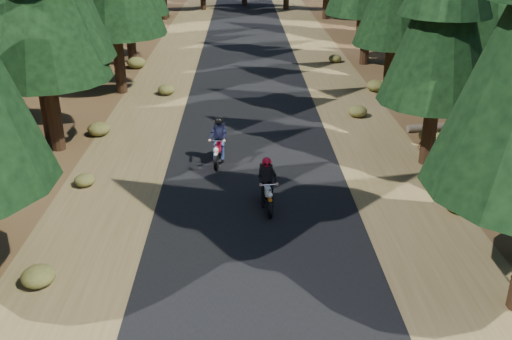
# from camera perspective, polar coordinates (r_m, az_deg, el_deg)

# --- Properties ---
(ground) EXTENTS (120.00, 120.00, 0.00)m
(ground) POSITION_cam_1_polar(r_m,az_deg,el_deg) (15.92, 0.14, -5.80)
(ground) COLOR #4A301A
(ground) RESTS_ON ground
(road) EXTENTS (6.00, 100.00, 0.01)m
(road) POSITION_cam_1_polar(r_m,az_deg,el_deg) (20.42, -0.26, 1.11)
(road) COLOR black
(road) RESTS_ON ground
(shoulder_l) EXTENTS (3.20, 100.00, 0.01)m
(shoulder_l) POSITION_cam_1_polar(r_m,az_deg,el_deg) (20.84, -13.01, 0.95)
(shoulder_l) COLOR brown
(shoulder_l) RESTS_ON ground
(shoulder_r) EXTENTS (3.20, 100.00, 0.01)m
(shoulder_r) POSITION_cam_1_polar(r_m,az_deg,el_deg) (21.02, 12.38, 1.21)
(shoulder_r) COLOR brown
(shoulder_r) RESTS_ON ground
(log_near) EXTENTS (4.90, 1.06, 0.32)m
(log_near) POSITION_cam_1_polar(r_m,az_deg,el_deg) (24.92, 20.09, 4.24)
(log_near) COLOR #4C4233
(log_near) RESTS_ON ground
(understory_shrubs) EXTENTS (14.30, 29.42, 0.64)m
(understory_shrubs) POSITION_cam_1_polar(r_m,az_deg,el_deg) (22.48, 2.98, 3.96)
(understory_shrubs) COLOR #474C1E
(understory_shrubs) RESTS_ON ground
(rider_lead) EXTENTS (0.68, 1.79, 1.56)m
(rider_lead) POSITION_cam_1_polar(r_m,az_deg,el_deg) (16.72, 1.12, -2.25)
(rider_lead) COLOR silver
(rider_lead) RESTS_ON road
(rider_follow) EXTENTS (0.77, 1.91, 1.66)m
(rider_follow) POSITION_cam_1_polar(r_m,az_deg,el_deg) (19.87, -3.74, 2.13)
(rider_follow) COLOR maroon
(rider_follow) RESTS_ON road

